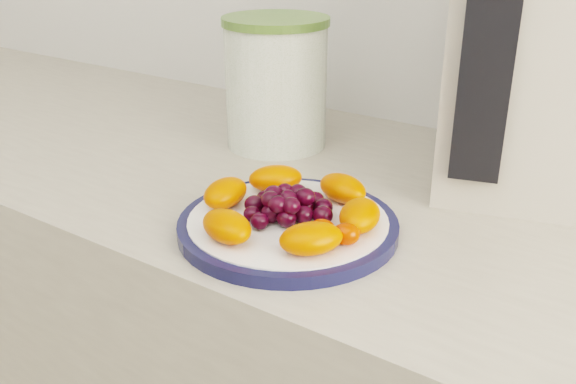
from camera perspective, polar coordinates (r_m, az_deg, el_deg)
The scene contains 7 objects.
plate_rim at distance 0.74m, azimuth 0.00°, elevation -3.03°, with size 0.25×0.25×0.01m, color #111539.
plate_face at distance 0.74m, azimuth 0.00°, elevation -2.96°, with size 0.23×0.23×0.02m, color white.
canister at distance 0.99m, azimuth -1.06°, elevation 9.33°, with size 0.15×0.15×0.18m, color #40651B.
canister_lid at distance 0.97m, azimuth -1.11°, elevation 14.97°, with size 0.16×0.16×0.01m, color #527331.
appliance_body at distance 0.89m, azimuth 20.69°, elevation 11.13°, with size 0.19×0.27×0.33m, color #B9AF9E.
appliance_panel at distance 0.76m, azimuth 17.17°, elevation 9.91°, with size 0.06×0.02×0.25m, color black.
fruit_plate at distance 0.72m, azimuth 0.31°, elevation -1.30°, with size 0.22×0.22×0.04m.
Camera 1 is at (0.36, 0.50, 1.24)m, focal length 40.00 mm.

